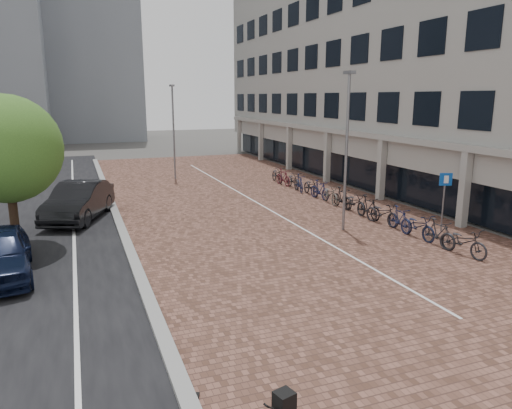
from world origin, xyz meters
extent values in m
plane|color=#474442|center=(0.00, 0.00, 0.00)|extent=(140.00, 140.00, 0.00)
cube|color=brown|center=(2.00, 12.00, 0.01)|extent=(14.50, 42.00, 0.04)
cube|color=black|center=(-9.00, 12.00, 0.01)|extent=(8.00, 50.00, 0.03)
cube|color=gray|center=(-5.10, 12.00, 0.07)|extent=(0.35, 42.00, 0.14)
cube|color=white|center=(-7.00, 12.00, 0.02)|extent=(0.12, 44.00, 0.00)
cube|color=white|center=(2.20, 12.00, 0.04)|extent=(0.10, 30.00, 0.00)
cube|color=#999994|center=(13.00, 16.00, 8.50)|extent=(8.00, 40.00, 13.00)
cube|color=black|center=(9.60, 16.00, 1.70)|extent=(0.15, 38.00, 3.20)
cube|color=#999994|center=(9.40, 16.00, 3.45)|extent=(1.60, 38.00, 0.30)
cube|color=#999994|center=(8.80, 4.00, 1.70)|extent=(0.35, 0.35, 3.40)
cube|color=#999994|center=(8.80, 10.00, 1.70)|extent=(0.35, 0.35, 3.40)
cube|color=#999994|center=(8.80, 16.00, 1.70)|extent=(0.35, 0.35, 3.40)
cube|color=#999994|center=(8.80, 22.00, 1.70)|extent=(0.35, 0.35, 3.40)
cube|color=#999994|center=(8.80, 28.00, 1.70)|extent=(0.35, 0.35, 3.40)
cube|color=#999994|center=(8.80, 34.00, 1.70)|extent=(0.35, 0.35, 3.40)
cube|color=gray|center=(-4.00, 55.00, 13.00)|extent=(12.00, 10.00, 26.00)
imported|color=black|center=(-6.71, 11.36, 0.86)|extent=(3.52, 5.53, 1.72)
cylinder|color=slate|center=(7.50, 3.76, 1.15)|extent=(0.07, 0.07, 2.29)
cube|color=#0D4AAD|center=(7.50, 3.73, 2.24)|extent=(0.50, 0.22, 0.52)
cylinder|color=slate|center=(3.75, 5.40, 3.25)|extent=(0.12, 0.12, 6.50)
cylinder|color=slate|center=(-0.36, 20.74, 3.14)|extent=(0.12, 0.12, 6.28)
cylinder|color=#382619|center=(-9.00, 7.62, 1.24)|extent=(0.32, 0.32, 2.49)
sphere|color=#3B6422|center=(-9.00, 7.62, 3.73)|extent=(3.91, 3.91, 3.91)
sphere|color=#3B6422|center=(-8.56, 8.15, 3.20)|extent=(2.49, 2.49, 2.49)
imported|color=black|center=(6.01, 1.00, 0.52)|extent=(0.98, 2.05, 1.04)
imported|color=black|center=(5.92, 2.15, 0.53)|extent=(0.57, 1.77, 1.05)
imported|color=#131B36|center=(5.89, 3.30, 0.52)|extent=(0.75, 1.99, 1.04)
imported|color=#151A39|center=(5.88, 4.45, 0.53)|extent=(0.73, 1.80, 1.05)
imported|color=black|center=(5.85, 5.60, 0.52)|extent=(1.00, 2.06, 1.04)
imported|color=black|center=(5.88, 6.75, 0.53)|extent=(0.57, 1.77, 1.05)
imported|color=black|center=(5.88, 7.90, 0.52)|extent=(0.84, 2.02, 1.04)
imported|color=black|center=(5.83, 9.05, 0.53)|extent=(0.58, 1.77, 1.05)
imported|color=#57554F|center=(5.79, 10.20, 0.52)|extent=(0.90, 2.04, 1.04)
imported|color=#16193D|center=(5.79, 11.35, 0.53)|extent=(0.69, 1.79, 1.05)
imported|color=black|center=(5.87, 12.50, 0.52)|extent=(0.82, 2.01, 1.04)
imported|color=#141938|center=(5.67, 13.65, 0.53)|extent=(0.88, 1.81, 1.05)
imported|color=black|center=(5.80, 14.80, 0.52)|extent=(0.90, 2.04, 1.04)
imported|color=#4C141D|center=(5.62, 15.95, 0.53)|extent=(0.65, 1.78, 1.05)
imported|color=black|center=(5.72, 17.10, 0.52)|extent=(0.86, 2.02, 1.04)
camera|label=1|loc=(-6.69, -11.65, 5.57)|focal=33.58mm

